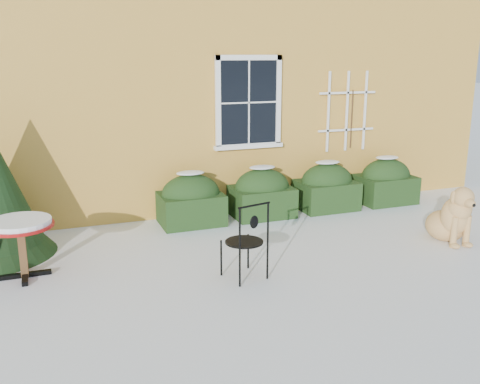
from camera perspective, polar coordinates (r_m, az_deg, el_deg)
name	(u,v)px	position (r m, az deg, el deg)	size (l,w,h in m)	color
ground	(267,277)	(7.00, 2.93, -9.08)	(80.00, 80.00, 0.00)	white
house	(149,36)	(13.14, -9.66, 16.09)	(12.40, 8.40, 6.40)	#EDAE45
hedge_row	(295,191)	(9.73, 5.88, 0.14)	(4.95, 0.80, 0.91)	black
bistro_table	(20,230)	(7.33, -22.39, -3.72)	(0.83, 0.83, 0.77)	black
patio_chair_near	(246,240)	(6.78, 0.67, -5.18)	(0.55, 0.55, 1.03)	black
dog	(452,218)	(8.75, 21.71, -2.63)	(0.67, 1.02, 0.94)	#DEAA63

